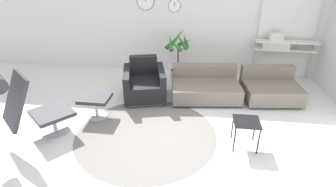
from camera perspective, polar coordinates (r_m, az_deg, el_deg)
name	(u,v)px	position (r m, az deg, el deg)	size (l,w,h in m)	color
ground_plane	(160,134)	(4.26, -1.80, -8.77)	(12.00, 12.00, 0.00)	white
wall_back	(178,14)	(6.33, 2.18, 16.92)	(12.00, 0.09, 2.80)	silver
round_rug	(146,134)	(4.26, -4.76, -8.76)	(2.25, 2.25, 0.01)	slate
lounge_chair	(24,101)	(4.27, -28.83, -1.46)	(1.05, 1.10, 1.19)	#BCBCC1
ottoman	(95,101)	(4.73, -15.53, -1.66)	(0.51, 0.43, 0.39)	#BCBCC1
armchair_red	(144,84)	(5.27, -5.14, 2.06)	(0.98, 1.05, 0.77)	silver
couch_low	(205,87)	(5.31, 8.11, 1.35)	(1.41, 1.03, 0.60)	black
couch_second	(270,89)	(5.58, 21.34, 0.99)	(1.15, 0.99, 0.60)	black
side_table	(246,124)	(3.97, 16.70, -6.43)	(0.37, 0.37, 0.43)	black
potted_plant	(178,61)	(5.93, 2.19, 7.18)	(0.63, 0.57, 1.19)	silver
shelf_unit	(280,43)	(6.44, 23.13, 10.05)	(1.33, 0.28, 1.98)	#BCBCC1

